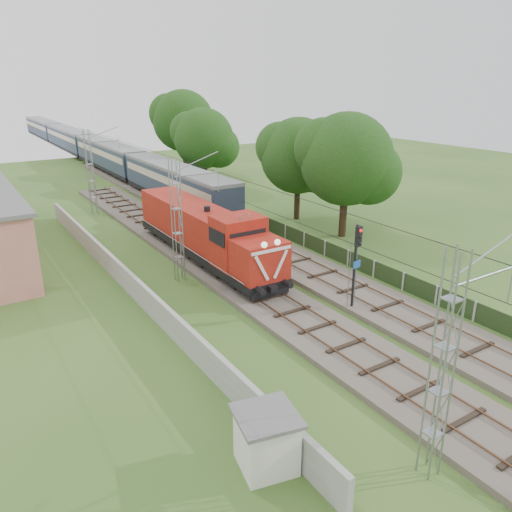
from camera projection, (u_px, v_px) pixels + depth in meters
ground at (337, 346)px, 24.65m from camera, size 140.00×140.00×0.00m
track_main at (260, 294)px, 30.15m from camera, size 4.20×70.00×0.45m
track_side at (227, 229)px, 43.00m from camera, size 4.20×80.00×0.45m
catenary at (178, 220)px, 31.32m from camera, size 3.31×70.00×8.00m
boundary_wall at (127, 280)px, 30.65m from camera, size 0.25×40.00×1.50m
fence at (403, 281)px, 30.87m from camera, size 0.12×32.00×1.20m
locomotive at (205, 232)px, 35.17m from camera, size 2.99×17.08×4.34m
coach_rake at (87, 145)px, 77.52m from camera, size 3.02×90.12×3.49m
signal_post at (357, 253)px, 27.12m from camera, size 0.56×0.44×5.09m
relay_hut at (266, 440)px, 16.72m from camera, size 2.40×2.40×2.10m
tree_a at (347, 160)px, 39.62m from camera, size 7.77×7.40×10.07m
tree_b at (299, 157)px, 44.80m from camera, size 7.15×6.81×9.27m
tree_c at (204, 139)px, 57.14m from camera, size 7.20×6.86×9.34m
tree_d at (184, 122)px, 66.60m from camera, size 8.54×8.13×11.07m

